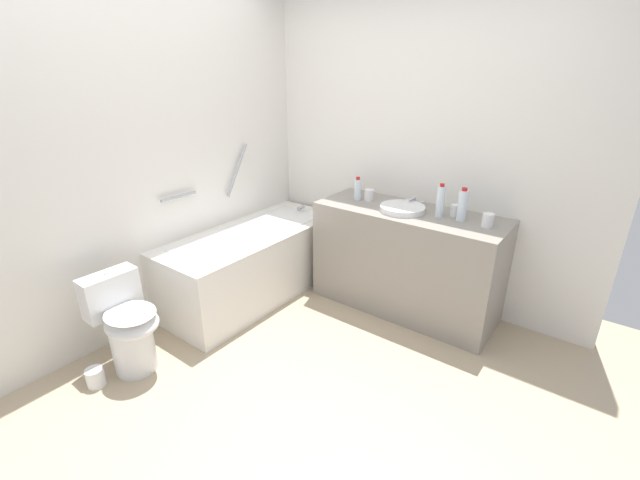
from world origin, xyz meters
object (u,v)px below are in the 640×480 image
(bathtub, at_px, (254,261))
(drinking_glass_2, at_px, (369,195))
(water_bottle_0, at_px, (358,189))
(water_bottle_1, at_px, (440,201))
(drinking_glass_1, at_px, (455,211))
(water_bottle_2, at_px, (462,205))
(toilet_paper_roll, at_px, (95,377))
(toilet, at_px, (127,325))
(sink_basin, at_px, (402,208))
(sink_faucet, at_px, (414,201))
(drinking_glass_0, at_px, (488,220))

(bathtub, xyz_separation_m, drinking_glass_2, (0.64, -0.76, 0.58))
(water_bottle_0, bearing_deg, water_bottle_1, -89.29)
(drinking_glass_1, bearing_deg, water_bottle_0, 95.41)
(water_bottle_1, relative_size, water_bottle_2, 1.03)
(toilet_paper_roll, bearing_deg, drinking_glass_1, -33.99)
(toilet, distance_m, drinking_glass_2, 2.06)
(water_bottle_1, bearing_deg, water_bottle_2, -85.07)
(bathtub, bearing_deg, toilet, -177.37)
(water_bottle_1, xyz_separation_m, toilet_paper_roll, (-2.07, 1.35, -0.91))
(toilet, distance_m, sink_basin, 2.12)
(toilet, height_order, sink_faucet, sink_faucet)
(water_bottle_2, xyz_separation_m, drinking_glass_2, (0.02, 0.79, -0.07))
(water_bottle_2, bearing_deg, water_bottle_0, 91.49)
(sink_faucet, distance_m, drinking_glass_1, 0.38)
(sink_faucet, distance_m, water_bottle_0, 0.47)
(water_bottle_0, height_order, drinking_glass_0, water_bottle_0)
(bathtub, xyz_separation_m, drinking_glass_1, (0.67, -1.47, 0.58))
(water_bottle_0, bearing_deg, water_bottle_2, -88.51)
(sink_faucet, relative_size, drinking_glass_0, 1.57)
(drinking_glass_0, bearing_deg, water_bottle_1, 88.29)
(drinking_glass_0, bearing_deg, drinking_glass_1, 73.59)
(water_bottle_1, relative_size, drinking_glass_2, 2.69)
(sink_basin, xyz_separation_m, water_bottle_2, (0.07, -0.44, 0.09))
(sink_basin, xyz_separation_m, drinking_glass_0, (0.04, -0.63, 0.03))
(toilet_paper_roll, bearing_deg, sink_faucet, -25.86)
(bathtub, height_order, drinking_glass_0, bathtub)
(water_bottle_2, distance_m, drinking_glass_2, 0.79)
(toilet, bearing_deg, water_bottle_2, 52.23)
(toilet, height_order, drinking_glass_1, drinking_glass_1)
(drinking_glass_1, relative_size, drinking_glass_2, 0.96)
(toilet, bearing_deg, drinking_glass_0, 48.33)
(water_bottle_2, bearing_deg, water_bottle_1, 94.93)
(water_bottle_1, bearing_deg, sink_faucet, 61.69)
(water_bottle_0, distance_m, drinking_glass_0, 1.07)
(water_bottle_2, bearing_deg, drinking_glass_0, -97.12)
(sink_basin, bearing_deg, water_bottle_0, 84.06)
(bathtub, distance_m, drinking_glass_1, 1.72)
(sink_basin, xyz_separation_m, drinking_glass_1, (0.12, -0.37, 0.02))
(bathtub, relative_size, sink_basin, 4.79)
(water_bottle_0, height_order, water_bottle_1, water_bottle_1)
(drinking_glass_2, bearing_deg, water_bottle_2, -91.41)
(toilet, relative_size, toilet_paper_roll, 5.39)
(water_bottle_1, bearing_deg, sink_basin, 101.26)
(bathtub, relative_size, toilet_paper_roll, 13.41)
(toilet, xyz_separation_m, toilet_paper_roll, (-0.25, 0.02, -0.27))
(drinking_glass_0, distance_m, drinking_glass_1, 0.28)
(sink_basin, height_order, drinking_glass_1, drinking_glass_1)
(bathtub, xyz_separation_m, toilet_paper_roll, (-1.46, -0.03, -0.26))
(toilet_paper_roll, bearing_deg, water_bottle_2, -35.93)
(bathtub, bearing_deg, water_bottle_0, -48.23)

